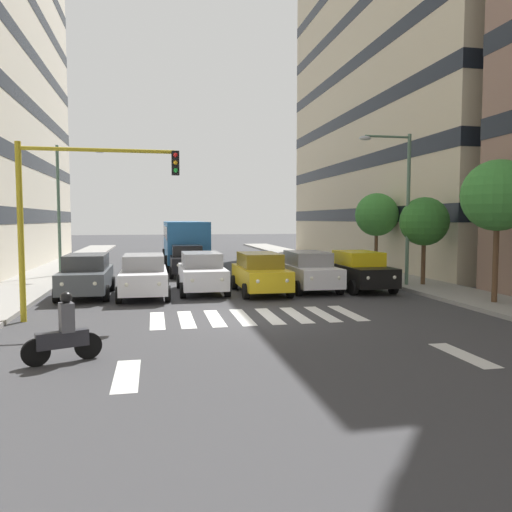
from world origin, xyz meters
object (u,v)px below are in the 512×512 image
object	(u,v)px
car_row2_0	(187,260)
traffic_light_gantry	(69,200)
street_tree_2	(377,215)
street_tree_0	(498,196)
car_1	(309,270)
car_3	(202,272)
motorcycle_with_rider	(64,333)
street_lamp_right	(66,197)
car_0	(359,270)
car_4	(144,275)
car_5	(86,275)
street_lamp_left	(400,194)
car_2	(260,273)
bus_behind_traffic	(184,239)

from	to	relation	value
car_row2_0	traffic_light_gantry	world-z (taller)	traffic_light_gantry
car_row2_0	street_tree_2	xyz separation A→B (m)	(-10.75, 1.40, 2.53)
street_tree_0	car_1	bearing A→B (deg)	-44.10
traffic_light_gantry	car_1	bearing A→B (deg)	-152.50
traffic_light_gantry	street_tree_2	bearing A→B (deg)	-145.42
car_3	motorcycle_with_rider	xyz separation A→B (m)	(3.98, 10.04, -0.24)
street_lamp_right	car_0	bearing A→B (deg)	150.84
street_lamp_right	car_4	bearing A→B (deg)	118.16
car_5	street_lamp_right	world-z (taller)	street_lamp_right
car_4	street_lamp_left	distance (m)	11.94
car_2	car_3	world-z (taller)	same
car_2	car_3	distance (m)	2.54
bus_behind_traffic	traffic_light_gantry	distance (m)	18.41
car_row2_0	car_2	bearing A→B (deg)	109.55
car_4	motorcycle_with_rider	world-z (taller)	car_4
car_0	car_5	xyz separation A→B (m)	(11.72, -0.39, 0.00)
car_row2_0	street_lamp_left	size ratio (longest dim) A/B	0.65
car_4	street_lamp_right	size ratio (longest dim) A/B	0.64
motorcycle_with_rider	street_tree_0	distance (m)	15.17
car_3	street_lamp_left	xyz separation A→B (m)	(-9.01, 0.42, 3.44)
car_5	street_lamp_left	distance (m)	14.17
street_tree_0	street_tree_2	bearing A→B (deg)	-92.15
bus_behind_traffic	car_3	bearing A→B (deg)	90.00
car_1	car_row2_0	xyz separation A→B (m)	(4.93, -6.97, 0.00)
car_2	car_3	xyz separation A→B (m)	(2.42, -0.78, 0.00)
car_row2_0	motorcycle_with_rider	xyz separation A→B (m)	(3.76, 16.69, -0.24)
motorcycle_with_rider	street_lamp_right	xyz separation A→B (m)	(2.61, -17.01, 3.72)
street_tree_0	street_tree_2	xyz separation A→B (m)	(-0.41, -10.81, -0.58)
motorcycle_with_rider	street_tree_2	world-z (taller)	street_tree_2
car_3	street_lamp_right	bearing A→B (deg)	-46.64
car_1	traffic_light_gantry	distance (m)	10.83
bus_behind_traffic	street_lamp_left	bearing A→B (deg)	124.68
car_0	street_tree_2	bearing A→B (deg)	-121.13
car_5	bus_behind_traffic	xyz separation A→B (m)	(-4.73, -12.81, 0.97)
bus_behind_traffic	street_lamp_left	world-z (taller)	street_lamp_left
bus_behind_traffic	street_tree_0	size ratio (longest dim) A/B	2.04
car_4	street_tree_2	distance (m)	14.52
car_1	motorcycle_with_rider	world-z (taller)	car_1
car_1	car_5	distance (m)	9.44
street_lamp_left	street_tree_0	xyz separation A→B (m)	(-1.11, 5.14, -0.33)
car_4	car_row2_0	xyz separation A→B (m)	(-2.20, -7.46, 0.00)
car_1	street_tree_2	world-z (taller)	street_tree_2
street_tree_2	motorcycle_with_rider	bearing A→B (deg)	46.50
street_lamp_right	car_2	bearing A→B (deg)	139.28
street_lamp_right	car_row2_0	bearing A→B (deg)	177.11
car_2	street_lamp_left	bearing A→B (deg)	-176.91
car_5	traffic_light_gantry	size ratio (longest dim) A/B	0.81
car_5	street_tree_0	distance (m)	16.09
street_tree_0	car_0	bearing A→B (deg)	-57.74
car_row2_0	motorcycle_with_rider	world-z (taller)	car_row2_0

